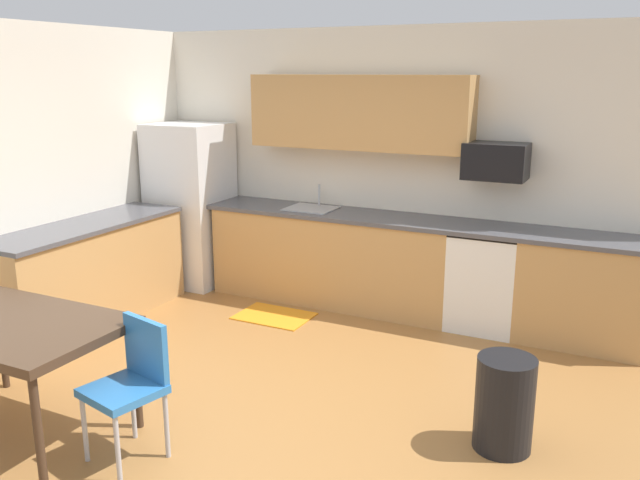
% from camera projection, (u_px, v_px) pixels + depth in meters
% --- Properties ---
extents(ground_plane, '(12.00, 12.00, 0.00)m').
position_uv_depth(ground_plane, '(255.00, 413.00, 4.56)').
color(ground_plane, '#9E6B38').
extents(wall_back, '(5.80, 0.10, 2.70)m').
position_uv_depth(wall_back, '(395.00, 169.00, 6.52)').
color(wall_back, silver).
rests_on(wall_back, ground).
extents(cabinet_run_back, '(2.48, 0.60, 0.90)m').
position_uv_depth(cabinet_run_back, '(332.00, 259.00, 6.66)').
color(cabinet_run_back, tan).
rests_on(cabinet_run_back, ground).
extents(cabinet_run_back_right, '(1.07, 0.60, 0.90)m').
position_uv_depth(cabinet_run_back_right, '(584.00, 293.00, 5.63)').
color(cabinet_run_back_right, tan).
rests_on(cabinet_run_back_right, ground).
extents(cabinet_run_left, '(0.60, 2.00, 0.90)m').
position_uv_depth(cabinet_run_left, '(89.00, 275.00, 6.13)').
color(cabinet_run_left, tan).
rests_on(cabinet_run_left, ground).
extents(countertop_back, '(4.80, 0.64, 0.04)m').
position_uv_depth(countertop_back, '(381.00, 218.00, 6.32)').
color(countertop_back, '#4C4C51').
rests_on(countertop_back, cabinet_run_back).
extents(countertop_left, '(0.64, 2.00, 0.04)m').
position_uv_depth(countertop_left, '(84.00, 225.00, 6.02)').
color(countertop_left, '#4C4C51').
rests_on(countertop_left, cabinet_run_left).
extents(upper_cabinets_back, '(2.20, 0.34, 0.70)m').
position_uv_depth(upper_cabinets_back, '(359.00, 112.00, 6.32)').
color(upper_cabinets_back, tan).
extents(refrigerator, '(0.76, 0.70, 1.74)m').
position_uv_depth(refrigerator, '(191.00, 205.00, 7.21)').
color(refrigerator, white).
rests_on(refrigerator, ground).
extents(oven_range, '(0.60, 0.60, 0.91)m').
position_uv_depth(oven_range, '(486.00, 279.00, 5.99)').
color(oven_range, white).
rests_on(oven_range, ground).
extents(microwave, '(0.54, 0.36, 0.32)m').
position_uv_depth(microwave, '(496.00, 161.00, 5.82)').
color(microwave, black).
extents(sink_basin, '(0.48, 0.40, 0.14)m').
position_uv_depth(sink_basin, '(311.00, 215.00, 6.66)').
color(sink_basin, '#A5A8AD').
rests_on(sink_basin, countertop_back).
extents(sink_faucet, '(0.02, 0.02, 0.24)m').
position_uv_depth(sink_faucet, '(319.00, 196.00, 6.77)').
color(sink_faucet, '#B2B5BA').
rests_on(sink_faucet, countertop_back).
extents(dining_table, '(1.40, 0.90, 0.77)m').
position_uv_depth(dining_table, '(11.00, 330.00, 4.15)').
color(dining_table, '#422D1E').
rests_on(dining_table, ground).
extents(chair_near_table, '(0.48, 0.48, 0.85)m').
position_uv_depth(chair_near_table, '(132.00, 378.00, 3.95)').
color(chair_near_table, '#2D72B7').
rests_on(chair_near_table, ground).
extents(trash_bin, '(0.36, 0.36, 0.60)m').
position_uv_depth(trash_bin, '(504.00, 404.00, 4.07)').
color(trash_bin, black).
rests_on(trash_bin, ground).
extents(floor_mat, '(0.70, 0.50, 0.01)m').
position_uv_depth(floor_mat, '(274.00, 316.00, 6.34)').
color(floor_mat, orange).
rests_on(floor_mat, ground).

